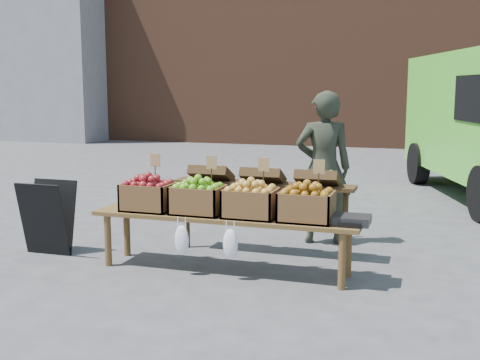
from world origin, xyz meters
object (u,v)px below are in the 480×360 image
(vendor, at_px, (323,168))
(weighing_scale, at_px, (352,220))
(back_table, at_px, (263,208))
(crate_red_apples, at_px, (251,203))
(crate_golden_apples, at_px, (149,197))
(chalkboard_sign, at_px, (48,217))
(crate_russet_pears, at_px, (198,200))
(crate_green_apples, at_px, (307,206))
(display_bench, at_px, (224,243))

(vendor, distance_m, weighing_scale, 1.55)
(back_table, height_order, crate_red_apples, back_table)
(vendor, relative_size, crate_golden_apples, 3.57)
(chalkboard_sign, xyz_separation_m, crate_red_apples, (2.33, 0.01, 0.30))
(back_table, bearing_deg, crate_red_apples, -83.40)
(chalkboard_sign, height_order, crate_red_apples, crate_red_apples)
(chalkboard_sign, height_order, crate_golden_apples, crate_golden_apples)
(chalkboard_sign, distance_m, crate_red_apples, 2.35)
(back_table, height_order, crate_russet_pears, back_table)
(crate_russet_pears, bearing_deg, back_table, 57.05)
(vendor, height_order, crate_red_apples, vendor)
(crate_golden_apples, height_order, crate_russet_pears, same)
(crate_green_apples, relative_size, weighing_scale, 1.47)
(display_bench, relative_size, crate_red_apples, 5.40)
(chalkboard_sign, bearing_deg, display_bench, 0.05)
(crate_russet_pears, distance_m, weighing_scale, 1.53)
(crate_red_apples, bearing_deg, weighing_scale, 0.00)
(vendor, height_order, back_table, vendor)
(display_bench, height_order, crate_green_apples, crate_green_apples)
(crate_russet_pears, height_order, crate_green_apples, same)
(crate_golden_apples, relative_size, weighing_scale, 1.47)
(crate_golden_apples, bearing_deg, back_table, 35.31)
(back_table, height_order, weighing_scale, back_table)
(crate_russet_pears, distance_m, crate_red_apples, 0.55)
(chalkboard_sign, xyz_separation_m, weighing_scale, (3.31, 0.01, 0.20))
(crate_red_apples, bearing_deg, back_table, 96.60)
(crate_red_apples, bearing_deg, display_bench, 180.00)
(crate_green_apples, bearing_deg, display_bench, 180.00)
(crate_russet_pears, bearing_deg, chalkboard_sign, -179.74)
(back_table, xyz_separation_m, crate_russet_pears, (-0.47, -0.72, 0.19))
(crate_russet_pears, bearing_deg, weighing_scale, 0.00)
(crate_golden_apples, xyz_separation_m, crate_red_apples, (1.10, 0.00, 0.00))
(vendor, relative_size, display_bench, 0.66)
(crate_golden_apples, relative_size, crate_red_apples, 1.00)
(crate_green_apples, bearing_deg, crate_russet_pears, 180.00)
(crate_green_apples, bearing_deg, crate_golden_apples, 180.00)
(back_table, bearing_deg, weighing_scale, -34.23)
(vendor, height_order, crate_russet_pears, vendor)
(crate_green_apples, bearing_deg, chalkboard_sign, -179.84)
(crate_red_apples, bearing_deg, vendor, 72.56)
(crate_russet_pears, distance_m, crate_green_apples, 1.10)
(vendor, relative_size, crate_green_apples, 3.57)
(crate_golden_apples, bearing_deg, vendor, 42.69)
(chalkboard_sign, xyz_separation_m, crate_golden_apples, (1.23, 0.01, 0.30))
(display_bench, bearing_deg, crate_russet_pears, 180.00)
(crate_russet_pears, xyz_separation_m, weighing_scale, (1.53, 0.00, -0.10))
(chalkboard_sign, distance_m, back_table, 2.37)
(vendor, xyz_separation_m, crate_russet_pears, (-1.00, -1.43, -0.18))
(display_bench, height_order, crate_red_apples, crate_red_apples)
(crate_russet_pears, bearing_deg, crate_red_apples, 0.00)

